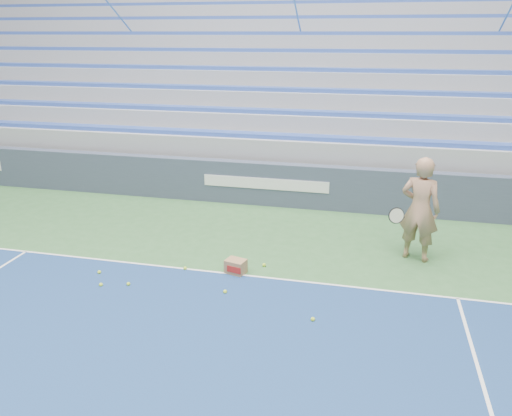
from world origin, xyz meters
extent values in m
cube|color=white|center=(0.00, 11.88, 0.01)|extent=(10.97, 0.05, 0.00)
cube|color=#384256|center=(0.00, 15.88, 0.55)|extent=(30.00, 0.30, 1.10)
cube|color=white|center=(0.00, 15.72, 0.60)|extent=(3.20, 0.02, 0.28)
cube|color=#94969D|center=(0.00, 20.43, 0.55)|extent=(30.00, 8.50, 1.10)
cube|color=#94969D|center=(0.00, 20.43, 1.35)|extent=(30.00, 8.50, 0.50)
cube|color=#304FAE|center=(0.00, 16.56, 1.66)|extent=(29.60, 0.42, 0.11)
cube|color=#94969D|center=(0.00, 20.86, 1.85)|extent=(30.00, 7.65, 0.50)
cube|color=#304FAE|center=(0.00, 17.41, 2.16)|extent=(29.60, 0.42, 0.11)
cube|color=#94969D|center=(0.00, 21.28, 2.35)|extent=(30.00, 6.80, 0.50)
cube|color=#304FAE|center=(0.00, 18.26, 2.66)|extent=(29.60, 0.42, 0.11)
cube|color=#94969D|center=(0.00, 21.71, 2.85)|extent=(30.00, 5.95, 0.50)
cube|color=#304FAE|center=(0.00, 19.11, 3.16)|extent=(29.60, 0.42, 0.11)
cube|color=#94969D|center=(0.00, 22.13, 3.35)|extent=(30.00, 5.10, 0.50)
cube|color=#304FAE|center=(0.00, 19.96, 3.66)|extent=(29.60, 0.42, 0.11)
cube|color=#94969D|center=(0.00, 22.56, 3.85)|extent=(30.00, 4.25, 0.50)
cube|color=#304FAE|center=(0.00, 20.81, 4.15)|extent=(29.60, 0.42, 0.11)
cube|color=#94969D|center=(0.00, 22.98, 4.35)|extent=(30.00, 3.40, 0.50)
cube|color=#304FAE|center=(0.00, 21.66, 4.65)|extent=(29.60, 0.42, 0.11)
cube|color=#94969D|center=(0.00, 23.41, 4.85)|extent=(30.00, 2.55, 0.50)
cube|color=#304FAE|center=(0.00, 22.51, 5.15)|extent=(29.60, 0.42, 0.11)
cube|color=#94969D|center=(0.00, 24.98, 3.65)|extent=(31.00, 0.40, 7.30)
cylinder|color=#3678BF|center=(-6.00, 20.43, 4.60)|extent=(0.05, 8.53, 5.04)
cylinder|color=#3678BF|center=(0.00, 20.43, 4.60)|extent=(0.05, 8.53, 5.04)
cylinder|color=#3678BF|center=(6.00, 20.43, 4.60)|extent=(0.05, 8.53, 5.04)
imported|color=tan|center=(3.51, 13.37, 1.02)|extent=(0.86, 0.70, 2.04)
cylinder|color=black|center=(3.16, 13.12, 0.95)|extent=(0.12, 0.27, 0.08)
cylinder|color=beige|center=(3.06, 12.84, 1.05)|extent=(0.29, 0.16, 0.28)
torus|color=black|center=(3.06, 12.84, 1.05)|extent=(0.31, 0.18, 0.30)
cube|color=#926B46|center=(0.26, 11.96, 0.13)|extent=(0.41, 0.35, 0.27)
cube|color=#B21E19|center=(0.26, 11.82, 0.13)|extent=(0.28, 0.08, 0.12)
sphere|color=#C4E72F|center=(-2.17, 11.36, 0.03)|extent=(0.07, 0.07, 0.07)
sphere|color=#C4E72F|center=(-1.44, 11.06, 0.03)|extent=(0.07, 0.07, 0.07)
sphere|color=#C4E72F|center=(0.29, 11.18, 0.03)|extent=(0.07, 0.07, 0.07)
sphere|color=#C4E72F|center=(-1.90, 10.92, 0.03)|extent=(0.07, 0.07, 0.07)
sphere|color=#C4E72F|center=(0.71, 12.34, 0.03)|extent=(0.07, 0.07, 0.07)
sphere|color=#C4E72F|center=(-0.69, 11.86, 0.03)|extent=(0.07, 0.07, 0.07)
sphere|color=#C4E72F|center=(1.85, 10.66, 0.03)|extent=(0.07, 0.07, 0.07)
camera|label=1|loc=(2.51, 3.99, 4.21)|focal=35.00mm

